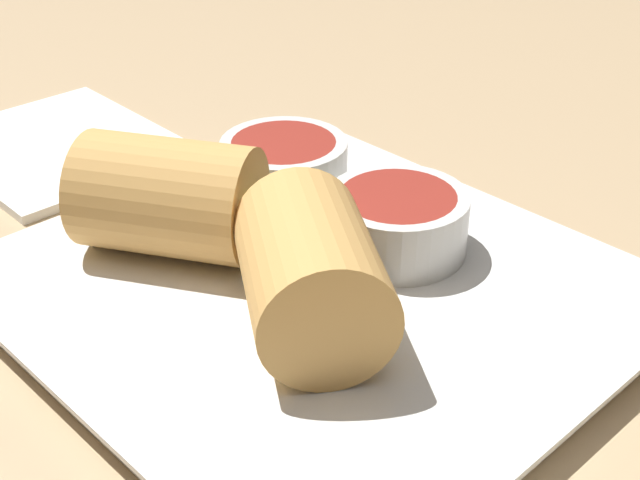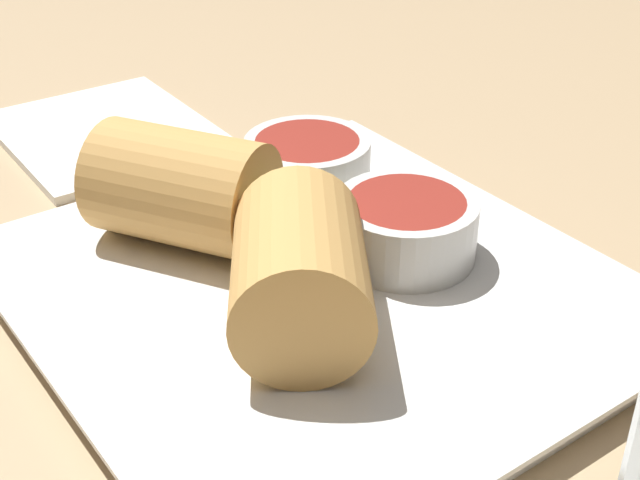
# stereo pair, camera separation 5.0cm
# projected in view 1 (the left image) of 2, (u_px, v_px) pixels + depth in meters

# --- Properties ---
(table_surface) EXTENTS (1.80, 1.40, 0.02)m
(table_surface) POSITION_uv_depth(u_px,v_px,m) (315.00, 322.00, 0.45)
(table_surface) COLOR tan
(table_surface) RESTS_ON ground
(serving_plate) EXTENTS (0.29, 0.27, 0.01)m
(serving_plate) POSITION_uv_depth(u_px,v_px,m) (320.00, 295.00, 0.44)
(serving_plate) COLOR white
(serving_plate) RESTS_ON table_surface
(roll_front_left) EXTENTS (0.11, 0.10, 0.06)m
(roll_front_left) POSITION_uv_depth(u_px,v_px,m) (310.00, 267.00, 0.39)
(roll_front_left) COLOR #DBA356
(roll_front_left) RESTS_ON serving_plate
(roll_front_right) EXTENTS (0.11, 0.10, 0.06)m
(roll_front_right) POSITION_uv_depth(u_px,v_px,m) (158.00, 196.00, 0.45)
(roll_front_right) COLOR #DBA356
(roll_front_right) RESTS_ON serving_plate
(dipping_bowl_near) EXTENTS (0.07, 0.07, 0.03)m
(dipping_bowl_near) POSITION_uv_depth(u_px,v_px,m) (397.00, 220.00, 0.45)
(dipping_bowl_near) COLOR silver
(dipping_bowl_near) RESTS_ON serving_plate
(dipping_bowl_far) EXTENTS (0.07, 0.07, 0.03)m
(dipping_bowl_far) POSITION_uv_depth(u_px,v_px,m) (284.00, 165.00, 0.50)
(dipping_bowl_far) COLOR silver
(dipping_bowl_far) RESTS_ON serving_plate
(napkin) EXTENTS (0.15, 0.13, 0.01)m
(napkin) POSITION_uv_depth(u_px,v_px,m) (62.00, 145.00, 0.59)
(napkin) COLOR white
(napkin) RESTS_ON table_surface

